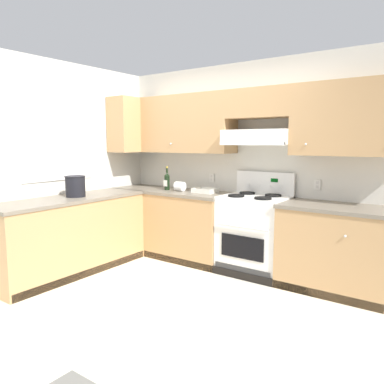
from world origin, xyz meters
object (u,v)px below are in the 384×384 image
stove (254,234)px  bowl (205,191)px  wine_bottle (167,181)px  paper_towel_roll (180,186)px  bucket (75,186)px

stove → bowl: bearing=176.2°
wine_bottle → paper_towel_roll: size_ratio=2.53×
wine_bottle → paper_towel_roll: bearing=-0.8°
bucket → stove: bearing=33.0°
stove → paper_towel_roll: size_ratio=9.43×
stove → bucket: 2.21m
bowl → paper_towel_roll: paper_towel_roll is taller
paper_towel_roll → wine_bottle: bearing=179.2°
wine_bottle → bowl: bearing=7.2°
wine_bottle → paper_towel_roll: wine_bottle is taller
paper_towel_roll → bowl: bearing=12.2°
stove → paper_towel_roll: (-1.09, -0.03, 0.50)m
wine_bottle → bucket: bearing=-113.0°
stove → bucket: size_ratio=4.78×
wine_bottle → stove: bearing=1.1°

